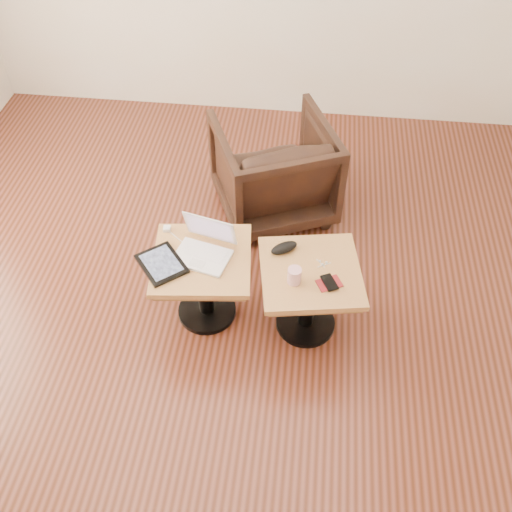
# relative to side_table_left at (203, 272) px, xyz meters

# --- Properties ---
(room_shell) EXTENTS (4.52, 4.52, 2.71)m
(room_shell) POSITION_rel_side_table_left_xyz_m (0.07, 0.01, 0.99)
(room_shell) COLOR #451F10
(room_shell) RESTS_ON ground
(side_table_left) EXTENTS (0.59, 0.59, 0.49)m
(side_table_left) POSITION_rel_side_table_left_xyz_m (0.00, 0.00, 0.00)
(side_table_left) COLOR black
(side_table_left) RESTS_ON ground
(side_table_right) EXTENTS (0.62, 0.62, 0.49)m
(side_table_right) POSITION_rel_side_table_left_xyz_m (0.60, -0.02, 0.00)
(side_table_right) COLOR black
(side_table_right) RESTS_ON ground
(laptop) EXTENTS (0.35, 0.32, 0.21)m
(laptop) POSITION_rel_side_table_left_xyz_m (0.01, 0.04, 0.16)
(laptop) COLOR white
(laptop) RESTS_ON side_table_left
(tablet) EXTENTS (0.33, 0.34, 0.02)m
(tablet) POSITION_rel_side_table_left_xyz_m (-0.21, -0.08, 0.13)
(tablet) COLOR black
(tablet) RESTS_ON side_table_left
(charging_adapter) EXTENTS (0.04, 0.04, 0.02)m
(charging_adapter) POSITION_rel_side_table_left_xyz_m (-0.24, 0.19, 0.13)
(charging_adapter) COLOR white
(charging_adapter) RESTS_ON side_table_left
(glasses_case) EXTENTS (0.17, 0.15, 0.05)m
(glasses_case) POSITION_rel_side_table_left_xyz_m (0.44, 0.10, 0.15)
(glasses_case) COLOR black
(glasses_case) RESTS_ON side_table_right
(striped_cup) EXTENTS (0.09, 0.09, 0.09)m
(striped_cup) POSITION_rel_side_table_left_xyz_m (0.51, -0.11, 0.17)
(striped_cup) COLOR #E66B84
(striped_cup) RESTS_ON side_table_right
(earbuds_tangle) EXTENTS (0.07, 0.05, 0.01)m
(earbuds_tangle) POSITION_rel_side_table_left_xyz_m (0.66, 0.03, 0.13)
(earbuds_tangle) COLOR white
(earbuds_tangle) RESTS_ON side_table_right
(phone_on_sleeve) EXTENTS (0.15, 0.13, 0.02)m
(phone_on_sleeve) POSITION_rel_side_table_left_xyz_m (0.70, -0.11, 0.13)
(phone_on_sleeve) COLOR maroon
(phone_on_sleeve) RESTS_ON side_table_right
(armchair) EXTENTS (0.97, 0.98, 0.69)m
(armchair) POSITION_rel_side_table_left_xyz_m (0.30, 0.99, -0.02)
(armchair) COLOR black
(armchair) RESTS_ON ground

